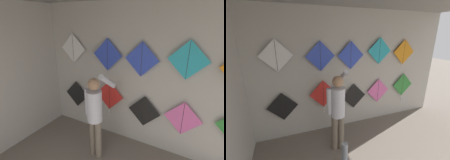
{
  "view_description": "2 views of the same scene",
  "coord_description": "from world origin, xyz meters",
  "views": [
    {
      "loc": [
        1.0,
        0.81,
        2.5
      ],
      "look_at": [
        -0.49,
        3.48,
        1.4
      ],
      "focal_mm": 28.0,
      "sensor_mm": 36.0,
      "label": 1
    },
    {
      "loc": [
        -1.46,
        0.64,
        2.28
      ],
      "look_at": [
        -0.42,
        3.48,
        1.33
      ],
      "focal_mm": 24.0,
      "sensor_mm": 36.0,
      "label": 2
    }
  ],
  "objects": [
    {
      "name": "kite_0",
      "position": [
        -1.58,
        3.72,
        0.78
      ],
      "size": [
        0.64,
        0.01,
        0.64
      ],
      "color": "black"
    },
    {
      "name": "back_panel",
      "position": [
        0.0,
        3.81,
        1.4
      ],
      "size": [
        5.23,
        0.06,
        2.8
      ],
      "primitive_type": "cube",
      "color": "#BCB7AD",
      "rests_on": "ground"
    },
    {
      "name": "kite_5",
      "position": [
        -1.59,
        3.72,
        1.87
      ],
      "size": [
        0.64,
        0.01,
        0.64
      ],
      "color": "white"
    },
    {
      "name": "kite_6",
      "position": [
        -0.73,
        3.72,
        1.81
      ],
      "size": [
        0.64,
        0.01,
        0.64
      ],
      "color": "blue"
    },
    {
      "name": "kite_8",
      "position": [
        0.74,
        3.72,
        1.87
      ],
      "size": [
        0.64,
        0.01,
        0.64
      ],
      "color": "#28B2C6"
    },
    {
      "name": "kite_2",
      "position": [
        0.09,
        3.72,
        0.78
      ],
      "size": [
        0.64,
        0.01,
        0.64
      ],
      "color": "black"
    },
    {
      "name": "kite_3",
      "position": [
        0.79,
        3.72,
        0.83
      ],
      "size": [
        0.64,
        0.01,
        0.64
      ],
      "color": "pink"
    },
    {
      "name": "shopkeeper",
      "position": [
        -0.59,
        3.04,
        0.93
      ],
      "size": [
        0.42,
        0.55,
        1.66
      ],
      "rotation": [
        0.0,
        0.0,
        -0.13
      ],
      "color": "#726656",
      "rests_on": "ground"
    },
    {
      "name": "kite_7",
      "position": [
        -0.02,
        3.72,
        1.8
      ],
      "size": [
        0.64,
        0.01,
        0.64
      ],
      "color": "blue"
    },
    {
      "name": "kite_1",
      "position": [
        -0.69,
        3.72,
        0.93
      ],
      "size": [
        0.64,
        0.04,
        0.78
      ],
      "color": "red"
    }
  ]
}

